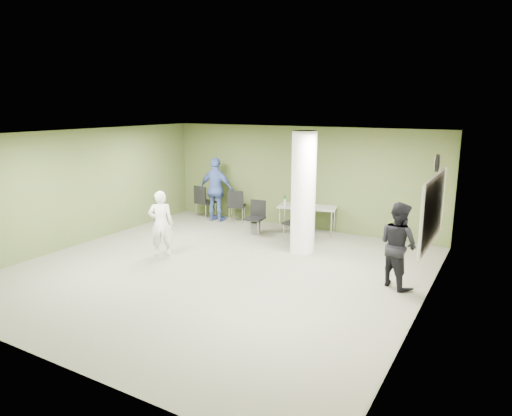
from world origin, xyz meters
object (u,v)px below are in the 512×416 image
Objects in this scene: chair_back_left at (203,199)px; folding_table at (306,208)px; woman_white at (161,223)px; man_black at (398,245)px; man_blue at (216,190)px.

folding_table is at bearing -168.44° from chair_back_left.
woman_white is at bearing 120.43° from chair_back_left.
chair_back_left is at bearing -104.80° from woman_white.
chair_back_left is at bearing 169.86° from folding_table.
man_black is at bearing 168.37° from chair_back_left.
chair_back_left is at bearing 11.64° from man_black.
woman_white is at bearing 98.86° from man_blue.
woman_white is 3.33m from man_blue.
woman_white is (1.24, -3.29, 0.16)m from chair_back_left.
folding_table is 3.32m from chair_back_left.
man_blue reaches higher than folding_table.
man_blue reaches higher than woman_white.
chair_back_left is 0.62m from man_blue.
man_black is (6.29, -2.48, 0.23)m from chair_back_left.
woman_white is 0.92× the size of man_black.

